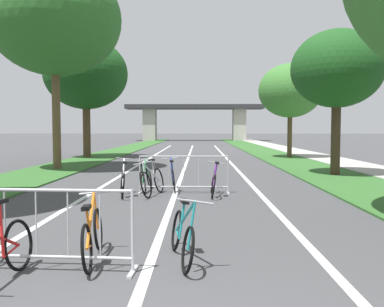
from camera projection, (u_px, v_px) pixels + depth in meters
grass_verge_left at (117, 152)px, 31.75m from camera, size 2.78×72.33×0.05m
grass_verge_right at (264, 152)px, 31.57m from camera, size 2.78×72.33×0.05m
sidewalk_path_right at (297, 152)px, 31.52m from camera, size 2.24×72.33×0.08m
lane_stripe_center at (187, 161)px, 23.01m from camera, size 0.14×41.84×0.01m
lane_stripe_right_lane at (229, 161)px, 22.97m from camera, size 0.14×41.84×0.01m
lane_stripe_left_lane at (145, 161)px, 23.05m from camera, size 0.14×41.84×0.01m
overpass_bridge at (194, 115)px, 61.56m from camera, size 20.37×3.65×5.35m
tree_left_maple_mid at (54, 19)px, 17.71m from camera, size 5.71×5.71×8.94m
tree_left_oak_near at (86, 74)px, 25.14m from camera, size 5.07×5.07×7.30m
tree_right_pine_far at (337, 69)px, 15.54m from camera, size 3.45×3.45×5.52m
tree_right_cypress_far at (290, 91)px, 24.87m from camera, size 3.82×3.82×5.72m
crowd_barrier_nearest at (36, 230)px, 5.21m from camera, size 2.54×0.58×1.05m
crowd_barrier_second at (184, 175)px, 11.49m from camera, size 2.53×0.46×1.05m
bicycle_orange_1 at (93, 235)px, 5.60m from camera, size 0.44×1.65×0.90m
bicycle_white_3 at (123, 182)px, 11.05m from camera, size 0.49×1.68×1.00m
bicycle_purple_4 at (214, 182)px, 11.04m from camera, size 0.48×1.62×0.94m
bicycle_green_5 at (146, 178)px, 11.94m from camera, size 0.44×1.72×0.92m
bicycle_blue_6 at (173, 178)px, 11.95m from camera, size 0.53×1.64×0.95m
bicycle_silver_7 at (153, 181)px, 11.11m from camera, size 0.75×1.72×0.98m
bicycle_teal_8 at (182, 235)px, 5.61m from camera, size 0.64×1.61×0.95m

